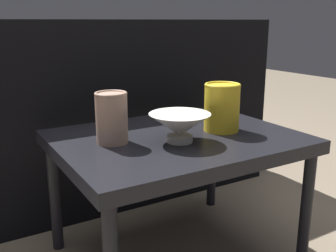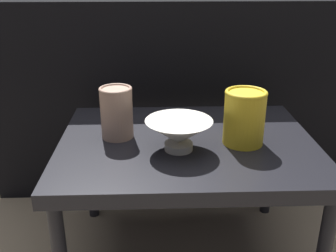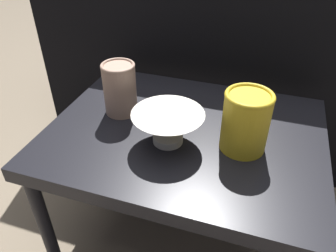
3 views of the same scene
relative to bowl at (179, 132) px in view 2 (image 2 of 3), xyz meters
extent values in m
cube|color=black|center=(0.03, 0.06, -0.07)|extent=(0.72, 0.56, 0.04)
cylinder|color=black|center=(-0.30, 0.30, -0.28)|extent=(0.04, 0.04, 0.37)
cylinder|color=black|center=(0.35, 0.30, -0.28)|extent=(0.04, 0.04, 0.37)
cube|color=black|center=(0.03, 0.68, -0.09)|extent=(1.44, 0.50, 0.76)
cylinder|color=silver|center=(0.00, 0.00, -0.04)|extent=(0.08, 0.08, 0.02)
cone|color=silver|center=(0.00, 0.00, 0.00)|extent=(0.18, 0.18, 0.06)
cylinder|color=tan|center=(-0.17, 0.09, 0.02)|extent=(0.09, 0.09, 0.14)
torus|color=tan|center=(-0.17, 0.09, 0.09)|extent=(0.09, 0.09, 0.01)
cylinder|color=gold|center=(0.18, 0.04, 0.02)|extent=(0.11, 0.11, 0.15)
torus|color=gold|center=(0.18, 0.04, 0.10)|extent=(0.11, 0.11, 0.01)
camera|label=1|loc=(-0.58, -0.92, 0.29)|focal=42.00mm
camera|label=2|loc=(-0.06, -0.95, 0.41)|focal=42.00mm
camera|label=3|loc=(0.21, -0.62, 0.46)|focal=35.00mm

